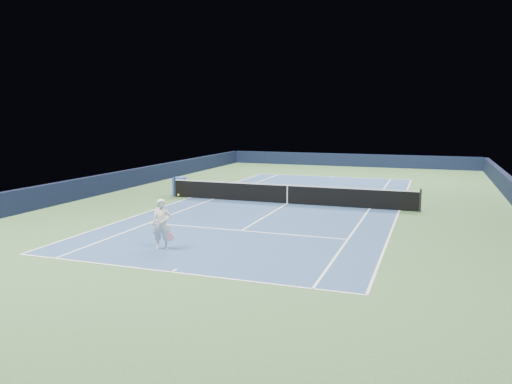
% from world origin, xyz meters
% --- Properties ---
extents(ground, '(40.00, 40.00, 0.00)m').
position_xyz_m(ground, '(0.00, 0.00, 0.00)').
color(ground, '#385C32').
rests_on(ground, ground).
extents(wall_far, '(22.00, 0.35, 1.10)m').
position_xyz_m(wall_far, '(0.00, 19.82, 0.55)').
color(wall_far, black).
rests_on(wall_far, ground).
extents(wall_left, '(0.35, 40.00, 1.10)m').
position_xyz_m(wall_left, '(-10.82, 0.00, 0.55)').
color(wall_left, black).
rests_on(wall_left, ground).
extents(court_surface, '(10.97, 23.77, 0.01)m').
position_xyz_m(court_surface, '(0.00, 0.00, 0.00)').
color(court_surface, navy).
rests_on(court_surface, ground).
extents(baseline_far, '(10.97, 0.08, 0.00)m').
position_xyz_m(baseline_far, '(0.00, 11.88, 0.01)').
color(baseline_far, white).
rests_on(baseline_far, ground).
extents(baseline_near, '(10.97, 0.08, 0.00)m').
position_xyz_m(baseline_near, '(0.00, -11.88, 0.01)').
color(baseline_near, white).
rests_on(baseline_near, ground).
extents(sideline_doubles_right, '(0.08, 23.77, 0.00)m').
position_xyz_m(sideline_doubles_right, '(5.49, 0.00, 0.01)').
color(sideline_doubles_right, white).
rests_on(sideline_doubles_right, ground).
extents(sideline_doubles_left, '(0.08, 23.77, 0.00)m').
position_xyz_m(sideline_doubles_left, '(-5.49, 0.00, 0.01)').
color(sideline_doubles_left, white).
rests_on(sideline_doubles_left, ground).
extents(sideline_singles_right, '(0.08, 23.77, 0.00)m').
position_xyz_m(sideline_singles_right, '(4.12, 0.00, 0.01)').
color(sideline_singles_right, white).
rests_on(sideline_singles_right, ground).
extents(sideline_singles_left, '(0.08, 23.77, 0.00)m').
position_xyz_m(sideline_singles_left, '(-4.12, 0.00, 0.01)').
color(sideline_singles_left, white).
rests_on(sideline_singles_left, ground).
extents(service_line_far, '(8.23, 0.08, 0.00)m').
position_xyz_m(service_line_far, '(0.00, 6.40, 0.01)').
color(service_line_far, white).
rests_on(service_line_far, ground).
extents(service_line_near, '(8.23, 0.08, 0.00)m').
position_xyz_m(service_line_near, '(0.00, -6.40, 0.01)').
color(service_line_near, white).
rests_on(service_line_near, ground).
extents(center_service_line, '(0.08, 12.80, 0.00)m').
position_xyz_m(center_service_line, '(0.00, 0.00, 0.01)').
color(center_service_line, white).
rests_on(center_service_line, ground).
extents(center_mark_far, '(0.08, 0.30, 0.00)m').
position_xyz_m(center_mark_far, '(0.00, 11.73, 0.01)').
color(center_mark_far, white).
rests_on(center_mark_far, ground).
extents(center_mark_near, '(0.08, 0.30, 0.00)m').
position_xyz_m(center_mark_near, '(0.00, -11.73, 0.01)').
color(center_mark_near, white).
rests_on(center_mark_near, ground).
extents(tennis_net, '(12.90, 0.10, 1.07)m').
position_xyz_m(tennis_net, '(0.00, 0.00, 0.50)').
color(tennis_net, black).
rests_on(tennis_net, ground).
extents(sponsor_cube, '(0.66, 0.61, 1.01)m').
position_xyz_m(sponsor_cube, '(-6.40, 0.49, 0.50)').
color(sponsor_cube, blue).
rests_on(sponsor_cube, ground).
extents(tennis_player, '(0.83, 1.33, 1.72)m').
position_xyz_m(tennis_player, '(-1.51, -9.77, 0.85)').
color(tennis_player, silver).
rests_on(tennis_player, ground).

